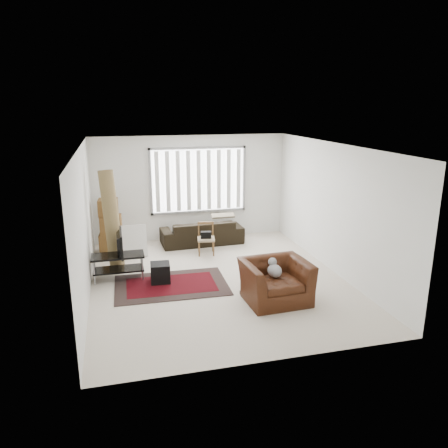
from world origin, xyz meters
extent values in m
plane|color=beige|center=(0.00, 0.00, 0.00)|extent=(6.00, 6.00, 0.00)
cube|color=white|center=(0.00, 0.00, 2.70)|extent=(5.00, 6.00, 0.02)
cube|color=white|center=(0.00, 3.00, 1.35)|extent=(5.00, 0.02, 2.70)
cube|color=white|center=(0.00, -3.00, 1.35)|extent=(5.00, 0.02, 2.70)
cube|color=white|center=(-2.50, 0.00, 1.35)|extent=(0.02, 6.00, 2.70)
cube|color=white|center=(2.50, 0.00, 1.35)|extent=(0.02, 6.00, 2.70)
cube|color=white|center=(0.20, 2.98, 1.55)|extent=(2.40, 0.01, 1.60)
cube|color=gray|center=(0.20, 2.96, 1.55)|extent=(2.52, 0.06, 1.72)
cube|color=white|center=(0.20, 2.92, 1.55)|extent=(2.40, 0.02, 1.55)
cube|color=black|center=(-0.96, -0.05, 0.01)|extent=(2.22, 1.51, 0.02)
cube|color=#47060C|center=(-0.96, -0.05, 0.02)|extent=(1.76, 1.05, 0.00)
cube|color=black|center=(-1.95, 0.55, 0.50)|extent=(1.05, 0.47, 0.04)
cube|color=black|center=(-1.95, 0.55, 0.21)|extent=(1.01, 0.44, 0.03)
cylinder|color=#B2B2B7|center=(-2.42, 0.35, 0.26)|extent=(0.03, 0.03, 0.52)
cylinder|color=#B2B2B7|center=(-1.48, 0.35, 0.26)|extent=(0.03, 0.03, 0.52)
cylinder|color=#B2B2B7|center=(-2.42, 0.75, 0.26)|extent=(0.03, 0.03, 0.52)
cylinder|color=#B2B2B7|center=(-1.48, 0.75, 0.26)|extent=(0.03, 0.03, 0.52)
imported|color=black|center=(-1.95, 0.55, 0.77)|extent=(0.11, 0.85, 0.49)
cube|color=black|center=(-1.15, 0.16, 0.21)|extent=(0.41, 0.41, 0.38)
cube|color=brown|center=(-2.08, 2.29, 0.24)|extent=(0.57, 0.53, 0.48)
cube|color=brown|center=(-2.06, 2.26, 0.70)|extent=(0.52, 0.48, 0.44)
cube|color=brown|center=(-2.10, 2.31, 1.11)|extent=(0.47, 0.47, 0.39)
cube|color=silver|center=(-1.56, 1.88, 0.37)|extent=(0.59, 0.26, 0.75)
cylinder|color=olive|center=(-2.02, 1.22, 1.08)|extent=(0.53, 0.77, 2.15)
imported|color=black|center=(0.17, 2.45, 0.40)|extent=(2.09, 0.98, 0.79)
cube|color=#917D5F|center=(0.10, 1.62, 0.37)|extent=(0.46, 0.46, 0.04)
cylinder|color=brown|center=(-0.09, 1.48, 0.19)|extent=(0.04, 0.04, 0.37)
cylinder|color=brown|center=(0.24, 1.42, 0.19)|extent=(0.04, 0.04, 0.37)
cylinder|color=brown|center=(-0.04, 1.81, 0.19)|extent=(0.04, 0.04, 0.37)
cylinder|color=brown|center=(0.30, 1.75, 0.19)|extent=(0.04, 0.04, 0.37)
cube|color=brown|center=(0.13, 1.79, 0.72)|extent=(0.38, 0.10, 0.06)
cube|color=brown|center=(-0.03, 1.82, 0.56)|extent=(0.04, 0.04, 0.37)
cube|color=brown|center=(0.30, 1.76, 0.56)|extent=(0.04, 0.04, 0.37)
cube|color=black|center=(0.10, 1.62, 0.48)|extent=(0.27, 0.18, 0.16)
imported|color=#3D1B0C|center=(0.79, -1.19, 0.43)|extent=(1.21, 1.07, 0.86)
ellipsoid|color=#59595B|center=(0.79, -1.19, 0.56)|extent=(0.25, 0.32, 0.21)
sphere|color=#59595B|center=(0.78, -1.03, 0.69)|extent=(0.16, 0.16, 0.16)
camera|label=1|loc=(-1.92, -8.03, 3.48)|focal=35.00mm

